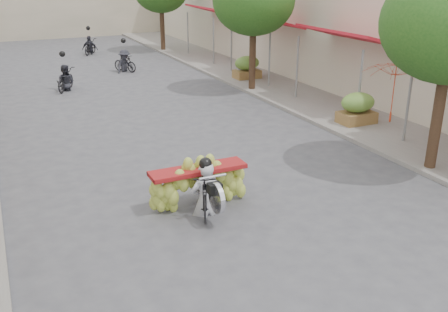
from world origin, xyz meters
TOP-DOWN VIEW (x-y plane):
  - sidewalk_right at (7.00, 15.00)m, footprint 4.00×60.00m
  - shophouse_row_right at (11.99, 14.00)m, footprint 9.77×40.00m
  - street_tree_mid at (5.40, 14.00)m, footprint 3.40×3.40m
  - produce_crate_mid at (6.20, 8.00)m, footprint 1.20×0.88m
  - produce_crate_far at (6.20, 16.00)m, footprint 1.20×0.88m
  - banana_motorbike at (-0.92, 4.46)m, footprint 2.20×1.87m
  - market_umbrella at (5.98, 6.15)m, footprint 2.67×2.67m
  - pedestrian at (6.04, 16.26)m, footprint 0.88×0.56m
  - bg_motorbike_a at (-1.90, 17.59)m, footprint 1.32×1.78m
  - bg_motorbike_b at (1.50, 20.52)m, footprint 1.19×1.49m
  - bg_motorbike_c at (0.95, 26.79)m, footprint 1.36×1.73m

SIDE VIEW (x-z plane):
  - sidewalk_right at x=7.00m, z-range 0.00..0.12m
  - produce_crate_mid at x=6.20m, z-range 0.13..1.29m
  - produce_crate_far at x=6.20m, z-range 0.13..1.29m
  - banana_motorbike at x=-0.92m, z-range -0.38..1.84m
  - bg_motorbike_a at x=-1.90m, z-range -0.24..1.71m
  - bg_motorbike_c at x=0.95m, z-range -0.18..1.77m
  - bg_motorbike_b at x=1.50m, z-range -0.09..1.86m
  - pedestrian at x=6.04m, z-range 0.12..1.83m
  - market_umbrella at x=5.98m, z-range 1.60..3.44m
  - shophouse_row_right at x=11.99m, z-range 0.00..6.00m
  - street_tree_mid at x=5.40m, z-range 1.16..6.41m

